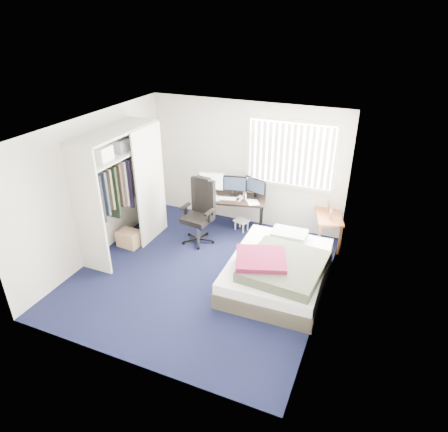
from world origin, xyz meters
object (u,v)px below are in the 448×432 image
Objects in this scene: office_chair at (200,217)px; nightstand at (328,217)px; desk at (232,195)px; bed at (278,269)px.

office_chair reaches higher than nightstand.
nightstand is (1.90, 0.09, -0.16)m from desk.
office_chair is 1.27× the size of nightstand.
office_chair is 0.61× the size of bed.
nightstand is (2.26, 0.84, 0.07)m from office_chair.
office_chair is 2.41m from nightstand.
desk is at bearing -177.21° from nightstand.
desk is 1.15× the size of office_chair.
desk is 2.13m from bed.
office_chair reaches higher than desk.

